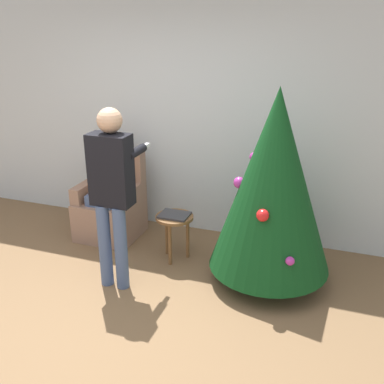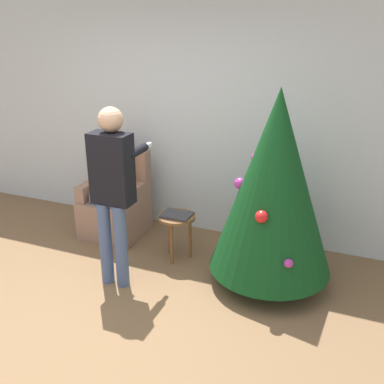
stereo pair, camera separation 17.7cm
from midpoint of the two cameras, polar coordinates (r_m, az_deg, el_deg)
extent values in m
plane|color=brown|center=(3.91, -14.76, -17.49)|extent=(14.00, 14.00, 0.00)
cube|color=silver|center=(5.14, -2.29, 9.51)|extent=(8.00, 0.06, 2.70)
cylinder|color=brown|center=(4.50, 8.42, -10.01)|extent=(0.10, 0.10, 0.16)
cone|color=#0F4219|center=(4.09, 9.12, 1.26)|extent=(1.14, 1.14, 1.71)
sphere|color=#B23399|center=(3.92, 11.06, -8.61)|extent=(0.08, 0.08, 0.08)
sphere|color=#B23399|center=(4.15, 4.79, 1.19)|extent=(0.11, 0.11, 0.11)
sphere|color=red|center=(3.83, 7.65, -2.96)|extent=(0.11, 0.11, 0.11)
sphere|color=#B23399|center=(4.17, 6.67, 4.45)|extent=(0.09, 0.09, 0.09)
cube|color=#93705B|center=(5.33, -11.29, -3.26)|extent=(0.66, 0.63, 0.45)
cube|color=#93705B|center=(5.34, -10.36, 2.56)|extent=(0.66, 0.14, 0.54)
cube|color=#93705B|center=(5.34, -14.05, 0.28)|extent=(0.12, 0.57, 0.19)
cube|color=#93705B|center=(5.07, -8.90, -0.46)|extent=(0.12, 0.57, 0.19)
cylinder|color=#475B84|center=(5.22, -13.34, -3.95)|extent=(0.11, 0.11, 0.45)
cylinder|color=#475B84|center=(5.12, -11.45, -4.30)|extent=(0.11, 0.11, 0.45)
cube|color=#475B84|center=(5.18, -11.79, -0.62)|extent=(0.32, 0.40, 0.12)
cube|color=orange|center=(5.19, -11.21, 3.14)|extent=(0.36, 0.20, 0.50)
sphere|color=tan|center=(5.09, -11.49, 6.88)|extent=(0.20, 0.20, 0.20)
cylinder|color=#475B84|center=(4.32, -12.16, -6.67)|extent=(0.12, 0.12, 0.82)
cylinder|color=#475B84|center=(4.24, -10.21, -7.07)|extent=(0.12, 0.12, 0.82)
cube|color=black|center=(4.04, -11.51, 2.74)|extent=(0.37, 0.20, 0.65)
sphere|color=tan|center=(3.96, -11.71, 8.89)|extent=(0.22, 0.22, 0.22)
cylinder|color=black|center=(4.24, -12.20, 5.40)|extent=(0.08, 0.30, 0.08)
cylinder|color=black|center=(4.08, -8.37, 5.06)|extent=(0.08, 0.30, 0.08)
cube|color=white|center=(4.25, -7.19, 5.75)|extent=(0.04, 0.14, 0.04)
cylinder|color=brown|center=(4.64, -3.34, -3.22)|extent=(0.39, 0.39, 0.03)
cylinder|color=brown|center=(4.63, -3.93, -6.67)|extent=(0.04, 0.04, 0.46)
cylinder|color=brown|center=(4.76, -1.63, -5.80)|extent=(0.04, 0.04, 0.46)
cylinder|color=brown|center=(4.84, -4.26, -5.36)|extent=(0.04, 0.04, 0.46)
cube|color=#38383D|center=(4.63, -3.34, -2.94)|extent=(0.30, 0.24, 0.02)
camera|label=1|loc=(0.09, -91.26, -0.50)|focal=42.00mm
camera|label=2|loc=(0.09, 88.74, 0.50)|focal=42.00mm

